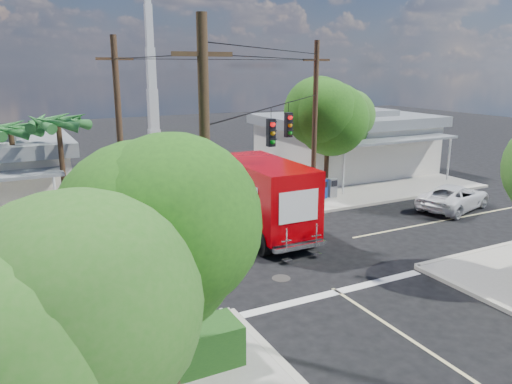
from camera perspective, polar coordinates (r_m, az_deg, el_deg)
ground at (r=21.40m, az=2.46°, el=-6.90°), size 120.00×120.00×0.00m
sidewalk_ne at (r=35.86m, az=9.03°, el=1.77°), size 14.12×14.12×0.14m
road_markings at (r=20.23m, az=4.54°, el=-8.21°), size 32.00×32.00×0.01m
building_ne at (r=37.27m, az=10.21°, el=5.71°), size 11.80×10.20×4.50m
radio_tower at (r=38.80m, az=-11.77°, el=10.90°), size 0.80×0.80×17.00m
tree_sw_front at (r=10.76m, az=-10.01°, el=-4.35°), size 3.88×3.78×6.03m
tree_sw_back at (r=8.24m, az=-21.70°, el=-14.53°), size 3.56×3.42×5.41m
tree_ne_front at (r=29.69m, az=8.30°, el=8.41°), size 4.21×4.14×6.66m
tree_ne_back at (r=33.05m, az=9.76°, el=7.92°), size 3.77×3.66×5.82m
palm_nw_front at (r=25.08m, az=-21.65°, el=7.14°), size 3.01×3.08×5.59m
palm_nw_back at (r=26.50m, az=-26.24°, el=6.20°), size 3.01×3.08×5.19m
utility_poles at (r=20.90m, az=-3.39°, el=5.85°), size 12.00×10.68×9.00m
picket_fence at (r=13.84m, az=-15.19°, el=-16.88°), size 5.94×0.06×1.00m
hedge_sw at (r=13.13m, az=-15.30°, el=-18.68°), size 6.20×1.20×1.10m
vending_boxes at (r=29.53m, az=7.52°, el=0.37°), size 1.90×0.50×1.10m
delivery_truck at (r=23.35m, az=0.17°, el=-0.44°), size 2.72×8.22×3.53m
parked_car at (r=29.53m, az=21.70°, el=-0.54°), size 5.41×3.58×1.38m
pedestrian at (r=13.14m, az=-9.06°, el=-16.84°), size 0.66×0.73×1.67m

